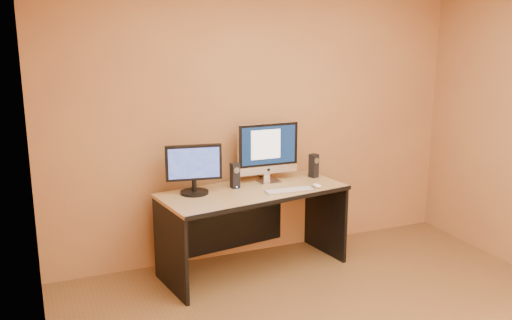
{
  "coord_description": "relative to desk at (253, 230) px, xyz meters",
  "views": [
    {
      "loc": [
        -2.02,
        -2.79,
        2.18
      ],
      "look_at": [
        -0.24,
        1.5,
        1.04
      ],
      "focal_mm": 40.0,
      "sensor_mm": 36.0,
      "label": 1
    }
  ],
  "objects": [
    {
      "name": "walls",
      "position": [
        0.22,
        -1.6,
        0.93
      ],
      "size": [
        4.0,
        4.0,
        2.6
      ],
      "primitive_type": null,
      "color": "#A87843",
      "rests_on": "ground"
    },
    {
      "name": "desk",
      "position": [
        0.0,
        0.0,
        0.0
      ],
      "size": [
        1.7,
        0.94,
        0.75
      ],
      "primitive_type": null,
      "rotation": [
        0.0,
        0.0,
        0.15
      ],
      "color": "tan",
      "rests_on": "ground"
    },
    {
      "name": "imac",
      "position": [
        0.22,
        0.17,
        0.65
      ],
      "size": [
        0.58,
        0.22,
        0.55
      ],
      "primitive_type": null,
      "rotation": [
        0.0,
        0.0,
        -0.02
      ],
      "color": "silver",
      "rests_on": "desk"
    },
    {
      "name": "second_monitor",
      "position": [
        -0.5,
        0.09,
        0.58
      ],
      "size": [
        0.52,
        0.32,
        0.42
      ],
      "primitive_type": null,
      "rotation": [
        0.0,
        0.0,
        -0.17
      ],
      "color": "black",
      "rests_on": "desk"
    },
    {
      "name": "speaker_left",
      "position": [
        -0.12,
        0.12,
        0.48
      ],
      "size": [
        0.07,
        0.08,
        0.22
      ],
      "primitive_type": null,
      "rotation": [
        0.0,
        0.0,
        0.07
      ],
      "color": "black",
      "rests_on": "desk"
    },
    {
      "name": "speaker_right",
      "position": [
        0.68,
        0.16,
        0.48
      ],
      "size": [
        0.09,
        0.09,
        0.22
      ],
      "primitive_type": null,
      "rotation": [
        0.0,
        0.0,
        0.31
      ],
      "color": "black",
      "rests_on": "desk"
    },
    {
      "name": "keyboard",
      "position": [
        0.27,
        -0.16,
        0.38
      ],
      "size": [
        0.44,
        0.14,
        0.02
      ],
      "primitive_type": "cube",
      "rotation": [
        0.0,
        0.0,
        -0.06
      ],
      "color": "silver",
      "rests_on": "desk"
    },
    {
      "name": "mouse",
      "position": [
        0.55,
        -0.15,
        0.39
      ],
      "size": [
        0.07,
        0.11,
        0.04
      ],
      "primitive_type": "ellipsoid",
      "rotation": [
        0.0,
        0.0,
        0.13
      ],
      "color": "white",
      "rests_on": "desk"
    },
    {
      "name": "cable_a",
      "position": [
        0.25,
        0.31,
        0.38
      ],
      "size": [
        0.08,
        0.21,
        0.01
      ],
      "primitive_type": "cylinder",
      "rotation": [
        1.57,
        0.0,
        0.35
      ],
      "color": "black",
      "rests_on": "desk"
    },
    {
      "name": "cable_b",
      "position": [
        0.2,
        0.31,
        0.38
      ],
      "size": [
        0.06,
        0.18,
        0.01
      ],
      "primitive_type": "cylinder",
      "rotation": [
        1.57,
        0.0,
        -0.3
      ],
      "color": "black",
      "rests_on": "desk"
    }
  ]
}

